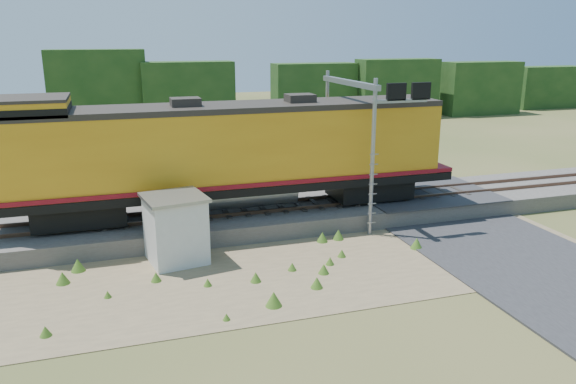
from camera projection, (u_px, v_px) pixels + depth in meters
name	position (u px, v px, depth m)	size (l,w,h in m)	color
ground	(346.00, 267.00, 22.10)	(140.00, 140.00, 0.00)	#475123
ballast	(298.00, 213.00, 27.50)	(70.00, 5.00, 0.80)	slate
rails	(298.00, 204.00, 27.37)	(70.00, 1.54, 0.16)	brown
dirt_shoulder	(294.00, 268.00, 21.97)	(26.00, 8.00, 0.03)	#8C7754
road	(486.00, 240.00, 24.79)	(7.00, 66.00, 0.86)	#38383A
tree_line_north	(197.00, 95.00, 56.16)	(130.00, 3.00, 6.50)	#193A15
weed_clumps	(260.00, 277.00, 21.17)	(15.00, 6.20, 0.56)	#416A1E
locomotive	(228.00, 152.00, 25.63)	(21.17, 3.23, 5.46)	black
shed	(176.00, 229.00, 22.32)	(2.68, 2.68, 2.75)	silver
signal_gantry	(361.00, 113.00, 26.41)	(2.79, 6.20, 7.05)	gray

